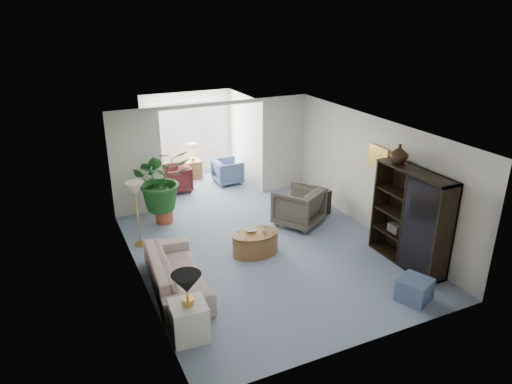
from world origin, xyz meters
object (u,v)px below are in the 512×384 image
coffee_table (255,243)px  sofa (177,272)px  table_lamp (187,284)px  sunroom_chair_blue (228,171)px  framed_picture (379,158)px  ottoman (414,290)px  coffee_cup (264,231)px  cabinet_urn (399,153)px  coffee_bowl (251,230)px  sunroom_chair_maroon (175,179)px  plant_pot (164,215)px  sunroom_table (194,170)px  entertainment_cabinet (411,218)px  floor_lamp (135,189)px  end_table (189,321)px  side_table_dark (318,202)px  wingback_chair (299,207)px

coffee_table → sofa: bearing=-163.0°
table_lamp → sunroom_chair_blue: bearing=63.2°
table_lamp → framed_picture: bearing=19.8°
table_lamp → ottoman: bearing=-10.4°
coffee_cup → cabinet_urn: bearing=-22.0°
ottoman → sunroom_chair_blue: bearing=96.6°
coffee_bowl → sunroom_chair_maroon: sunroom_chair_maroon is taller
framed_picture → coffee_table: framed_picture is taller
coffee_bowl → plant_pot: size_ratio=0.56×
ottoman → sunroom_table: sunroom_table is taller
entertainment_cabinet → coffee_cup: bearing=148.2°
sunroom_chair_blue → coffee_table: bearing=165.3°
floor_lamp → plant_pot: (0.74, 0.89, -1.09)m
table_lamp → plant_pot: table_lamp is taller
coffee_bowl → sunroom_chair_maroon: size_ratio=0.29×
table_lamp → coffee_bowl: size_ratio=1.95×
coffee_bowl → end_table: bearing=-133.8°
coffee_table → side_table_dark: side_table_dark is taller
coffee_bowl → side_table_dark: bearing=24.7°
coffee_bowl → ottoman: (1.79, -2.66, -0.28)m
coffee_table → ottoman: (1.74, -2.56, -0.03)m
coffee_bowl → coffee_cup: coffee_cup is taller
wingback_chair → entertainment_cabinet: size_ratio=0.51×
coffee_bowl → ottoman: coffee_bowl is taller
end_table → coffee_bowl: (1.91, 1.99, 0.19)m
side_table_dark → sunroom_chair_blue: bearing=112.1°
table_lamp → ottoman: size_ratio=0.90×
floor_lamp → sunroom_chair_blue: (2.99, 2.63, -0.92)m
coffee_cup → plant_pot: bearing=121.6°
sunroom_chair_blue → side_table_dark: bearing=-158.5°
entertainment_cabinet → ottoman: 1.46m
sofa → coffee_bowl: sofa is taller
coffee_table → coffee_cup: bearing=-33.7°
wingback_chair → sofa: bearing=-8.5°
coffee_table → entertainment_cabinet: bearing=-31.9°
wingback_chair → ottoman: bearing=63.9°
table_lamp → coffee_cup: table_lamp is taller
sofa → wingback_chair: 3.47m
plant_pot → cabinet_urn: bearing=-40.9°
sunroom_chair_blue → sunroom_chair_maroon: bearing=89.4°
framed_picture → sunroom_chair_maroon: framed_picture is taller
wingback_chair → table_lamp: bearing=7.1°
floor_lamp → sunroom_table: size_ratio=0.69×
framed_picture → plant_pot: framed_picture is taller
floor_lamp → entertainment_cabinet: size_ratio=0.19×
end_table → sunroom_chair_blue: sunroom_chair_blue is taller
wingback_chair → sunroom_chair_maroon: bearing=-89.4°
coffee_bowl → sunroom_table: (0.29, 4.59, -0.22)m
cabinet_urn → framed_picture: bearing=74.5°
end_table → sunroom_chair_blue: (2.94, 5.83, 0.05)m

